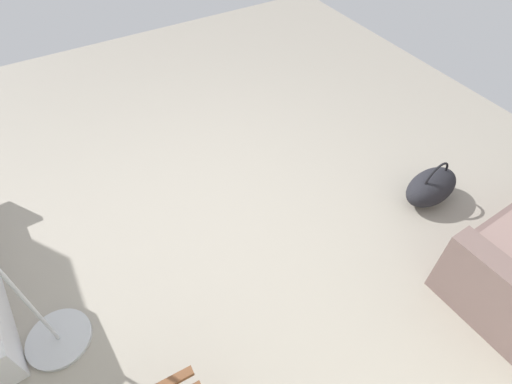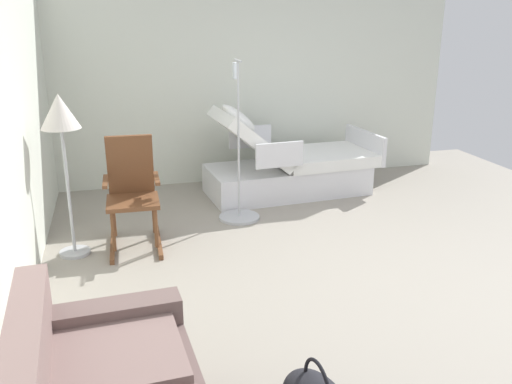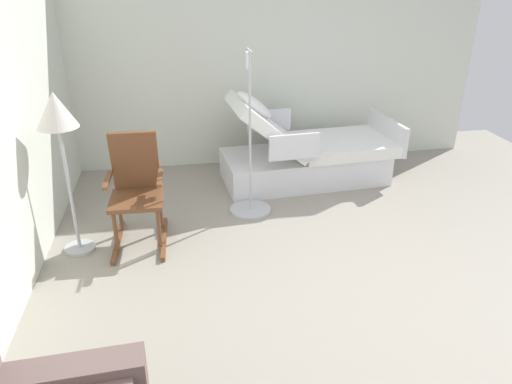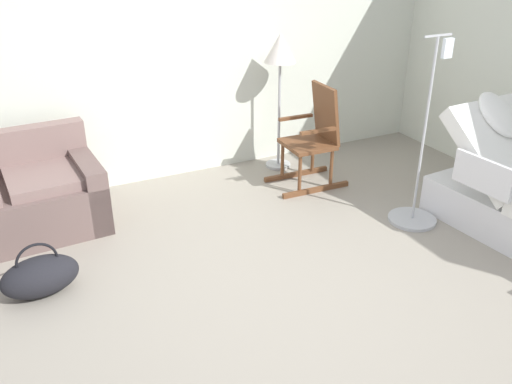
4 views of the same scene
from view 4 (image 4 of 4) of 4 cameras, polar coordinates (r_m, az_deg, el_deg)
name	(u,v)px [view 4 (image 4 of 4)]	position (r m, az deg, el deg)	size (l,w,h in m)	color
ground_plane	(313,296)	(4.12, 5.95, -10.75)	(7.25, 7.25, 0.00)	gray
back_wall	(185,48)	(5.77, -7.47, 14.74)	(6.00, 0.10, 2.70)	silver
couch	(5,203)	(5.18, -24.76, -1.06)	(1.64, 0.94, 0.85)	#68534F
rocking_chair	(314,138)	(5.65, 6.10, 5.64)	(0.77, 0.52, 1.05)	brown
floor_lamp	(280,57)	(5.86, 2.55, 13.88)	(0.34, 0.34, 1.48)	#B2B5BA
duffel_bag	(40,276)	(4.34, -21.65, -8.17)	(0.59, 0.37, 0.43)	black
iv_pole	(416,196)	(5.16, 16.38, -0.44)	(0.44, 0.44, 1.69)	#B2B5BA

